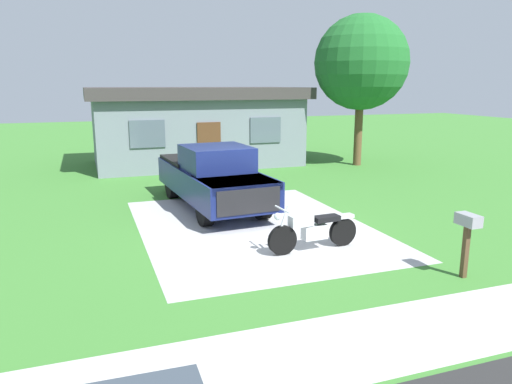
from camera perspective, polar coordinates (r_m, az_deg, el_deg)
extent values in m
plane|color=#3A772E|center=(12.68, -0.29, -4.13)|extent=(80.00, 80.00, 0.00)
cube|color=#ACACAC|center=(12.68, -0.29, -4.11)|extent=(5.74, 7.58, 0.01)
cube|color=#B5B5B0|center=(7.69, 15.24, -16.18)|extent=(36.00, 1.80, 0.01)
cylinder|color=black|center=(10.59, 3.12, -5.69)|extent=(0.67, 0.17, 0.66)
cylinder|color=black|center=(11.34, 10.16, -4.63)|extent=(0.67, 0.17, 0.66)
cube|color=silver|center=(10.93, 6.89, -4.68)|extent=(0.58, 0.30, 0.32)
cube|color=#B7BABF|center=(10.67, 5.31, -3.38)|extent=(0.54, 0.30, 0.24)
cube|color=black|center=(11.00, 8.28, -3.09)|extent=(0.62, 0.32, 0.12)
cube|color=#B7BABF|center=(11.23, 10.24, -2.83)|extent=(0.49, 0.23, 0.08)
cylinder|color=silver|center=(10.48, 3.14, -3.77)|extent=(0.33, 0.08, 0.77)
cylinder|color=silver|center=(10.39, 3.16, -2.08)|extent=(0.09, 0.70, 0.04)
sphere|color=silver|center=(10.37, 2.56, -2.89)|extent=(0.16, 0.16, 0.16)
cylinder|color=black|center=(13.32, 0.73, -1.43)|extent=(0.36, 0.86, 0.84)
cylinder|color=black|center=(12.75, -6.00, -2.14)|extent=(0.36, 0.86, 0.84)
cylinder|color=black|center=(16.49, -4.31, 1.27)|extent=(0.36, 0.86, 0.84)
cylinder|color=black|center=(16.04, -9.84, 0.80)|extent=(0.36, 0.86, 0.84)
cube|color=#141E51|center=(14.58, -5.14, 1.28)|extent=(2.41, 5.73, 0.80)
cube|color=#141E51|center=(12.82, -2.51, 1.12)|extent=(2.03, 2.03, 0.20)
cube|color=#141E51|center=(14.08, -4.68, 3.98)|extent=(1.93, 2.03, 0.70)
cube|color=#3F4C56|center=(13.35, -3.54, 3.10)|extent=(1.71, 0.28, 0.60)
cube|color=black|center=(15.99, -6.94, 3.15)|extent=(2.07, 2.53, 0.50)
cube|color=black|center=(12.04, -0.89, -1.09)|extent=(1.70, 0.22, 0.64)
cube|color=#4C3823|center=(10.13, 23.43, -6.29)|extent=(0.10, 0.10, 1.10)
cube|color=gray|center=(9.96, 23.73, -3.02)|extent=(0.26, 0.48, 0.22)
cylinder|color=brown|center=(22.65, 11.95, 7.03)|extent=(0.36, 0.36, 3.12)
sphere|color=#1E6027|center=(22.57, 12.31, 14.67)|extent=(4.16, 4.16, 4.16)
cube|color=slate|center=(22.85, -7.12, 7.11)|extent=(9.00, 5.00, 3.00)
cube|color=#383333|center=(22.76, -7.24, 11.50)|extent=(9.60, 5.60, 0.50)
cube|color=#4C2D19|center=(20.45, -5.53, 5.24)|extent=(1.00, 0.08, 2.10)
cube|color=#4C5966|center=(19.93, -12.67, 6.68)|extent=(1.40, 0.06, 1.10)
cube|color=#4C5966|center=(21.13, 1.12, 7.30)|extent=(1.40, 0.06, 1.10)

